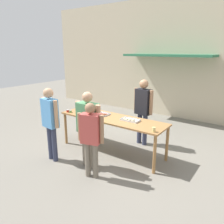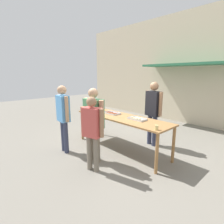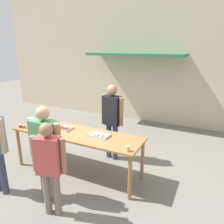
# 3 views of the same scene
# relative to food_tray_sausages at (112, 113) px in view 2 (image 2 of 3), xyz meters

# --- Properties ---
(ground_plane) EXTENTS (24.00, 24.00, 0.00)m
(ground_plane) POSITION_rel_food_tray_sausages_xyz_m (0.41, -0.06, -0.94)
(ground_plane) COLOR slate
(building_facade_back) EXTENTS (12.00, 1.11, 4.50)m
(building_facade_back) POSITION_rel_food_tray_sausages_xyz_m (0.41, 3.92, 1.31)
(building_facade_back) COLOR beige
(building_facade_back) RESTS_ON ground
(serving_table) EXTENTS (2.86, 0.82, 0.93)m
(serving_table) POSITION_rel_food_tray_sausages_xyz_m (0.41, -0.06, -0.11)
(serving_table) COLOR olive
(serving_table) RESTS_ON ground
(food_tray_sausages) EXTENTS (0.48, 0.28, 0.04)m
(food_tray_sausages) POSITION_rel_food_tray_sausages_xyz_m (0.00, 0.00, 0.00)
(food_tray_sausages) COLOR silver
(food_tray_sausages) RESTS_ON serving_table
(food_tray_buns) EXTENTS (0.46, 0.25, 0.06)m
(food_tray_buns) POSITION_rel_food_tray_sausages_xyz_m (0.92, -0.00, 0.01)
(food_tray_buns) COLOR silver
(food_tray_buns) RESTS_ON serving_table
(condiment_jar_mustard) EXTENTS (0.07, 0.07, 0.07)m
(condiment_jar_mustard) POSITION_rel_food_tray_sausages_xyz_m (-0.88, -0.36, 0.02)
(condiment_jar_mustard) COLOR #B22319
(condiment_jar_mustard) RESTS_ON serving_table
(condiment_jar_ketchup) EXTENTS (0.07, 0.07, 0.07)m
(condiment_jar_ketchup) POSITION_rel_food_tray_sausages_xyz_m (-0.79, -0.34, 0.02)
(condiment_jar_ketchup) COLOR #567A38
(condiment_jar_ketchup) RESTS_ON serving_table
(beer_cup) EXTENTS (0.08, 0.08, 0.10)m
(beer_cup) POSITION_rel_food_tray_sausages_xyz_m (1.70, -0.35, 0.04)
(beer_cup) COLOR #DBC67A
(beer_cup) RESTS_ON serving_table
(person_server_behind_table) EXTENTS (0.61, 0.30, 1.84)m
(person_server_behind_table) POSITION_rel_food_tray_sausages_xyz_m (0.82, 0.83, 0.16)
(person_server_behind_table) COLOR #333851
(person_server_behind_table) RESTS_ON ground
(person_customer_holding_hotdog) EXTENTS (0.57, 0.26, 1.77)m
(person_customer_holding_hotdog) POSITION_rel_food_tray_sausages_xyz_m (-0.49, -1.27, 0.12)
(person_customer_holding_hotdog) COLOR #333851
(person_customer_holding_hotdog) RESTS_ON ground
(person_customer_with_cup) EXTENTS (0.55, 0.31, 1.61)m
(person_customer_with_cup) POSITION_rel_food_tray_sausages_xyz_m (0.77, -1.28, 0.01)
(person_customer_with_cup) COLOR #756B5B
(person_customer_with_cup) RESTS_ON ground
(person_customer_waiting_in_line) EXTENTS (0.69, 0.27, 1.74)m
(person_customer_waiting_in_line) POSITION_rel_food_tray_sausages_xyz_m (0.44, -0.99, 0.08)
(person_customer_waiting_in_line) COLOR #756B5B
(person_customer_waiting_in_line) RESTS_ON ground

